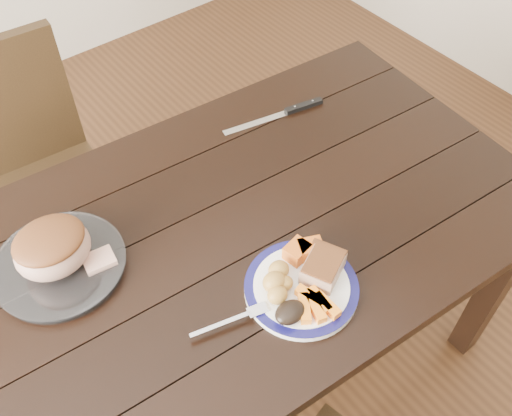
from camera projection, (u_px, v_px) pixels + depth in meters
ground at (234, 366)px, 1.96m from camera, size 4.00×4.00×0.00m
dining_table at (227, 254)px, 1.46m from camera, size 1.67×1.03×0.75m
chair_far at (33, 170)px, 1.84m from camera, size 0.45×0.46×0.93m
dinner_plate at (301, 288)px, 1.28m from camera, size 0.26×0.26×0.02m
plate_rim at (301, 286)px, 1.27m from camera, size 0.26×0.26×0.02m
serving_platter at (60, 266)px, 1.31m from camera, size 0.30×0.30×0.02m
pork_slice at (323, 268)px, 1.27m from camera, size 0.12×0.11×0.04m
roasted_potatoes at (278, 282)px, 1.25m from camera, size 0.09×0.09×0.05m
carrot_batons at (315, 304)px, 1.22m from camera, size 0.08×0.11×0.02m
pumpkin_wedges at (304, 250)px, 1.30m from camera, size 0.09×0.07×0.04m
dark_mushroom at (290, 312)px, 1.20m from camera, size 0.07×0.05×0.03m
fork at (235, 319)px, 1.21m from camera, size 0.18×0.06×0.00m
roast_joint at (53, 249)px, 1.27m from camera, size 0.17×0.15×0.11m
cut_slice at (99, 261)px, 1.30m from camera, size 0.08×0.07×0.02m
carving_knife at (292, 110)px, 1.68m from camera, size 0.32×0.09×0.01m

